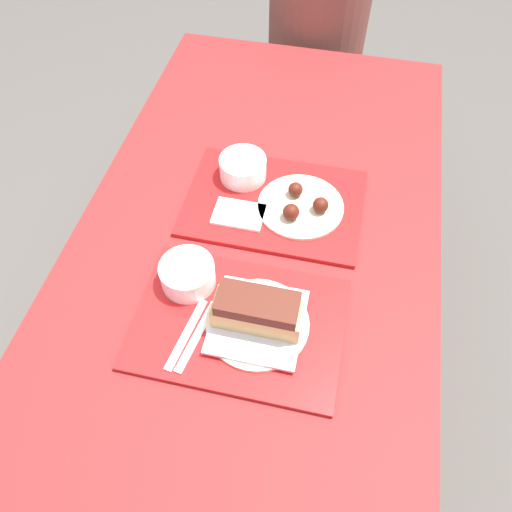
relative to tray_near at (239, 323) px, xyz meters
name	(u,v)px	position (x,y,z in m)	size (l,w,h in m)	color
ground_plane	(251,387)	(-0.02, 0.16, -0.75)	(12.00, 12.00, 0.00)	#4C4742
picnic_table	(248,285)	(-0.02, 0.16, -0.09)	(0.86, 1.80, 0.75)	maroon
picnic_bench_far	(310,99)	(-0.02, 1.28, -0.36)	(0.82, 0.28, 0.47)	maroon
tray_near	(239,323)	(0.00, 0.00, 0.00)	(0.44, 0.31, 0.01)	red
tray_far	(274,203)	(0.01, 0.35, 0.00)	(0.44, 0.31, 0.01)	red
bowl_coleslaw_near	(187,273)	(-0.13, 0.07, 0.04)	(0.12, 0.12, 0.06)	white
brisket_sandwich_plate	(258,315)	(0.04, 0.00, 0.04)	(0.21, 0.21, 0.10)	beige
plastic_fork_near	(186,334)	(-0.10, -0.05, 0.01)	(0.04, 0.17, 0.00)	white
plastic_knife_near	(197,336)	(-0.07, -0.05, 0.01)	(0.04, 0.17, 0.00)	white
condiment_packet	(252,295)	(0.01, 0.07, 0.01)	(0.04, 0.03, 0.01)	teal
bowl_coleslaw_far	(243,167)	(-0.09, 0.42, 0.04)	(0.12, 0.12, 0.06)	white
wings_plate_far	(301,205)	(0.07, 0.34, 0.02)	(0.21, 0.21, 0.05)	beige
napkin_far	(239,214)	(-0.07, 0.28, 0.01)	(0.12, 0.09, 0.01)	white
person_seated_across	(319,15)	(-0.02, 1.28, -0.01)	(0.36, 0.36, 0.68)	brown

